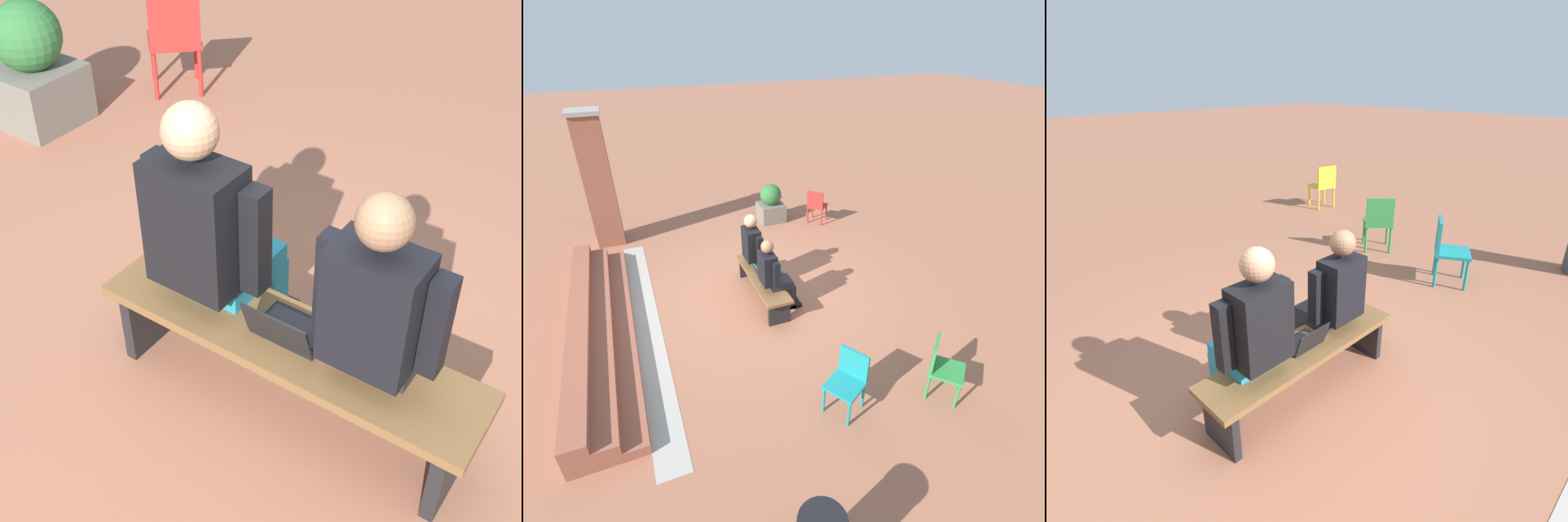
# 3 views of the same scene
# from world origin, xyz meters

# --- Properties ---
(ground_plane) EXTENTS (60.00, 60.00, 0.00)m
(ground_plane) POSITION_xyz_m (0.00, 0.00, 0.00)
(ground_plane) COLOR #9E6047
(bench) EXTENTS (1.80, 0.44, 0.45)m
(bench) POSITION_xyz_m (-0.13, -0.04, 0.35)
(bench) COLOR brown
(bench) RESTS_ON ground
(person_student) EXTENTS (0.54, 0.69, 1.35)m
(person_student) POSITION_xyz_m (-0.52, -0.11, 0.72)
(person_student) COLOR #232328
(person_student) RESTS_ON ground
(person_adult) EXTENTS (0.60, 0.76, 1.44)m
(person_adult) POSITION_xyz_m (0.31, -0.11, 0.76)
(person_adult) COLOR teal
(person_adult) RESTS_ON ground
(laptop) EXTENTS (0.32, 0.29, 0.21)m
(laptop) POSITION_xyz_m (-0.13, -0.03, 0.50)
(laptop) COLOR black
(laptop) RESTS_ON bench
(plastic_chair_far_left) EXTENTS (0.51, 0.51, 0.84)m
(plastic_chair_far_left) POSITION_xyz_m (-4.14, -3.58, 0.48)
(plastic_chair_far_left) COLOR gold
(plastic_chair_far_left) RESTS_ON ground
(plastic_chair_by_pillar) EXTENTS (0.59, 0.59, 0.84)m
(plastic_chair_by_pillar) POSITION_xyz_m (-3.06, -1.45, 0.48)
(plastic_chair_by_pillar) COLOR #2D893D
(plastic_chair_by_pillar) RESTS_ON ground
(plastic_chair_far_right) EXTENTS (0.57, 0.57, 0.84)m
(plastic_chair_far_right) POSITION_xyz_m (-2.80, -0.22, 0.48)
(plastic_chair_far_right) COLOR teal
(plastic_chair_far_right) RESTS_ON ground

